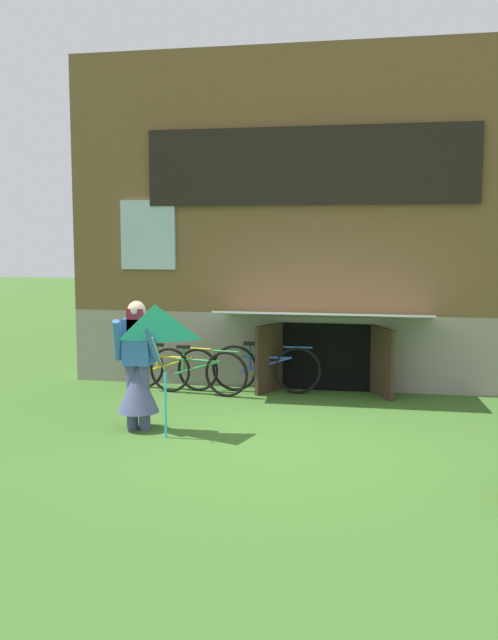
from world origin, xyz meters
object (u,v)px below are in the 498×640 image
bicycle_blue (266,368)px  bicycle_green (197,371)px  kite (155,334)px  bicycle_yellow (170,367)px  person (138,376)px

bicycle_blue → bicycle_green: bearing=-160.7°
kite → bicycle_yellow: kite is taller
kite → bicycle_blue: bearing=74.3°
person → bicycle_blue: person is taller
kite → bicycle_yellow: bearing=104.0°
person → kite: (0.39, -0.46, 0.59)m
person → bicycle_yellow: person is taller
bicycle_green → person: bearing=-85.8°
person → bicycle_green: bearing=95.5°
kite → bicycle_blue: (0.80, 2.86, -0.89)m
bicycle_green → bicycle_yellow: 0.59m
person → kite: bearing=-38.4°
person → bicycle_green: 2.10m
bicycle_green → bicycle_yellow: bearing=161.0°
bicycle_blue → kite: bearing=-105.1°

